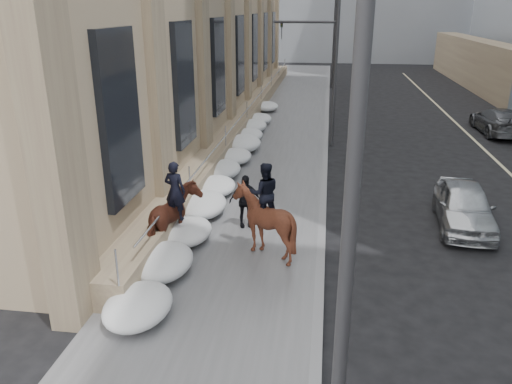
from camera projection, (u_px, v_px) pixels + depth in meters
The scene contains 13 objects.
ground at pixel (218, 281), 13.01m from camera, with size 140.00×140.00×0.00m, color black.
sidewalk at pixel (266, 165), 22.26m from camera, with size 5.00×80.00×0.12m, color #515254.
curb at pixel (325, 168), 21.92m from camera, with size 0.24×80.00×0.12m, color slate.
streetlight_near at pixel (336, 215), 5.48m from camera, with size 1.71×0.24×8.00m.
streetlight_mid at pixel (333, 54), 24.03m from camera, with size 1.71×0.24×8.00m.
streetlight_far at pixel (332, 33), 42.58m from camera, with size 1.71×0.24×8.00m.
traffic_signal at pixel (321, 52), 31.74m from camera, with size 4.10×0.22×6.00m.
snow_bank at pixel (226, 168), 20.55m from camera, with size 1.70×18.10×0.76m.
mounted_horse_left at pixel (174, 216), 14.24m from camera, with size 1.35×2.29×2.57m.
mounted_horse_right at pixel (264, 217), 13.86m from camera, with size 1.99×2.14×2.65m.
pedestrian at pixel (245, 201), 15.70m from camera, with size 1.00×0.42×1.71m, color black.
car_silver at pixel (464, 206), 16.05m from camera, with size 1.66×4.12×1.40m, color #B1B5BA.
car_grey at pixel (498, 121), 27.82m from camera, with size 2.02×4.98×1.44m, color #4C4D52.
Camera 1 is at (2.58, -11.12, 6.73)m, focal length 35.00 mm.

